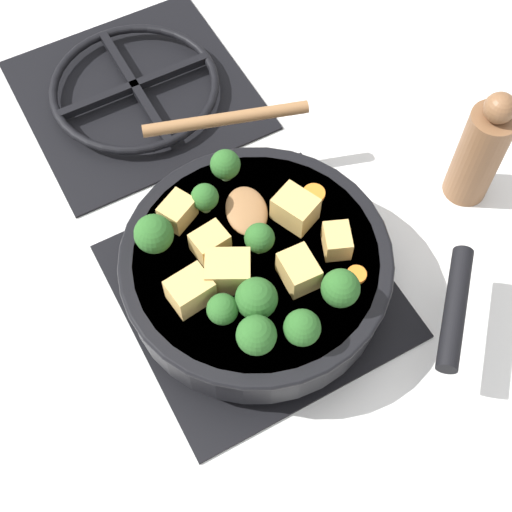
{
  "coord_description": "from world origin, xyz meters",
  "views": [
    {
      "loc": [
        -0.19,
        -0.34,
        0.78
      ],
      "look_at": [
        0.0,
        0.0,
        0.09
      ],
      "focal_mm": 50.0,
      "sensor_mm": 36.0,
      "label": 1
    }
  ],
  "objects": [
    {
      "name": "ground_plane",
      "position": [
        0.0,
        0.0,
        0.0
      ],
      "size": [
        2.4,
        2.4,
        0.0
      ],
      "primitive_type": "plane",
      "color": "silver"
    },
    {
      "name": "front_burner_grate",
      "position": [
        0.0,
        0.0,
        0.01
      ],
      "size": [
        0.31,
        0.31,
        0.03
      ],
      "color": "black",
      "rests_on": "ground_plane"
    },
    {
      "name": "rear_burner_grate",
      "position": [
        0.0,
        0.36,
        0.01
      ],
      "size": [
        0.31,
        0.31,
        0.03
      ],
      "color": "black",
      "rests_on": "ground_plane"
    },
    {
      "name": "skillet_pan",
      "position": [
        0.0,
        -0.0,
        0.06
      ],
      "size": [
        0.38,
        0.37,
        0.06
      ],
      "color": "black",
      "rests_on": "front_burner_grate"
    },
    {
      "name": "wooden_spoon",
      "position": [
        0.04,
        0.13,
        0.1
      ],
      "size": [
        0.2,
        0.21,
        0.02
      ],
      "color": "olive",
      "rests_on": "skillet_pan"
    },
    {
      "name": "tofu_cube_center_large",
      "position": [
        -0.04,
        0.03,
        0.1
      ],
      "size": [
        0.04,
        0.04,
        0.03
      ],
      "primitive_type": "cube",
      "rotation": [
        0.0,
        0.0,
        0.13
      ],
      "color": "tan",
      "rests_on": "skillet_pan"
    },
    {
      "name": "tofu_cube_near_handle",
      "position": [
        0.03,
        -0.05,
        0.11
      ],
      "size": [
        0.04,
        0.04,
        0.03
      ],
      "primitive_type": "cube",
      "rotation": [
        0.0,
        0.0,
        1.53
      ],
      "color": "tan",
      "rests_on": "skillet_pan"
    },
    {
      "name": "tofu_cube_east_chunk",
      "position": [
        -0.09,
        -0.01,
        0.11
      ],
      "size": [
        0.05,
        0.04,
        0.04
      ],
      "primitive_type": "cube",
      "rotation": [
        0.0,
        0.0,
        3.26
      ],
      "color": "tan",
      "rests_on": "skillet_pan"
    },
    {
      "name": "tofu_cube_west_chunk",
      "position": [
        0.06,
        0.02,
        0.11
      ],
      "size": [
        0.05,
        0.06,
        0.04
      ],
      "primitive_type": "cube",
      "rotation": [
        0.0,
        0.0,
        5.12
      ],
      "color": "tan",
      "rests_on": "skillet_pan"
    },
    {
      "name": "tofu_cube_back_piece",
      "position": [
        -0.05,
        0.09,
        0.1
      ],
      "size": [
        0.05,
        0.04,
        0.03
      ],
      "primitive_type": "cube",
      "rotation": [
        0.0,
        0.0,
        3.62
      ],
      "color": "tan",
      "rests_on": "skillet_pan"
    },
    {
      "name": "tofu_cube_front_piece",
      "position": [
        0.08,
        -0.03,
        0.1
      ],
      "size": [
        0.04,
        0.04,
        0.03
      ],
      "primitive_type": "cube",
      "rotation": [
        0.0,
        0.0,
        1.18
      ],
      "color": "tan",
      "rests_on": "skillet_pan"
    },
    {
      "name": "tofu_cube_mid_small",
      "position": [
        -0.04,
        -0.01,
        0.11
      ],
      "size": [
        0.06,
        0.06,
        0.04
      ],
      "primitive_type": "cube",
      "rotation": [
        0.0,
        0.0,
        2.65
      ],
      "color": "tan",
      "rests_on": "skillet_pan"
    },
    {
      "name": "broccoli_floret_near_spoon",
      "position": [
        0.05,
        -0.09,
        0.12
      ],
      "size": [
        0.04,
        0.04,
        0.05
      ],
      "color": "#709956",
      "rests_on": "skillet_pan"
    },
    {
      "name": "broccoli_floret_center_top",
      "position": [
        0.02,
        0.11,
        0.11
      ],
      "size": [
        0.04,
        0.04,
        0.04
      ],
      "color": "#709956",
      "rests_on": "skillet_pan"
    },
    {
      "name": "broccoli_floret_east_rim",
      "position": [
        -0.09,
        0.06,
        0.12
      ],
      "size": [
        0.04,
        0.04,
        0.05
      ],
      "color": "#709956",
      "rests_on": "skillet_pan"
    },
    {
      "name": "broccoli_floret_west_rim",
      "position": [
        -0.03,
        -0.06,
        0.12
      ],
      "size": [
        0.05,
        0.05,
        0.05
      ],
      "color": "#709956",
      "rests_on": "skillet_pan"
    },
    {
      "name": "broccoli_floret_north_edge",
      "position": [
        -0.05,
        -0.09,
        0.12
      ],
      "size": [
        0.04,
        0.04,
        0.05
      ],
      "color": "#709956",
      "rests_on": "skillet_pan"
    },
    {
      "name": "broccoli_floret_south_cluster",
      "position": [
        -0.07,
        -0.05,
        0.11
      ],
      "size": [
        0.03,
        0.03,
        0.04
      ],
      "color": "#709956",
      "rests_on": "skillet_pan"
    },
    {
      "name": "broccoli_floret_mid_floret",
      "position": [
        0.01,
        0.01,
        0.11
      ],
      "size": [
        0.03,
        0.03,
        0.04
      ],
      "color": "#709956",
      "rests_on": "skillet_pan"
    },
    {
      "name": "broccoli_floret_small_inner",
      "position": [
        -0.01,
        -0.11,
        0.11
      ],
      "size": [
        0.04,
        0.04,
        0.05
      ],
      "color": "#709956",
      "rests_on": "skillet_pan"
    },
    {
      "name": "broccoli_floret_tall_stem",
      "position": [
        -0.02,
        0.08,
        0.11
      ],
      "size": [
        0.03,
        0.03,
        0.04
      ],
      "color": "#709956",
      "rests_on": "skillet_pan"
    },
    {
      "name": "carrot_slice_orange_thin",
      "position": [
        0.1,
        0.04,
        0.09
      ],
      "size": [
        0.03,
        0.03,
        0.01
      ],
      "primitive_type": "cylinder",
      "color": "orange",
      "rests_on": "skillet_pan"
    },
    {
      "name": "carrot_slice_near_center",
      "position": [
        0.09,
        -0.08,
        0.09
      ],
      "size": [
        0.02,
        0.02,
        0.01
      ],
      "primitive_type": "cylinder",
      "color": "orange",
      "rests_on": "skillet_pan"
    },
    {
      "name": "pepper_mill",
      "position": [
        0.32,
        -0.0,
        0.08
      ],
      "size": [
        0.06,
        0.06,
        0.18
      ],
      "color": "brown",
      "rests_on": "ground_plane"
    }
  ]
}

